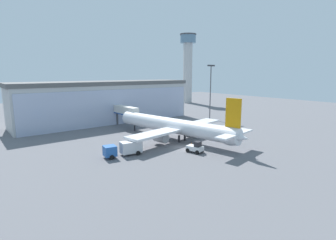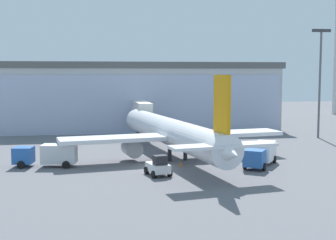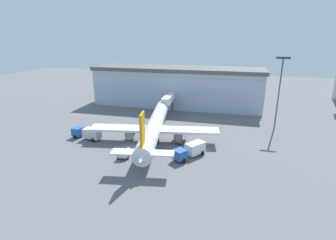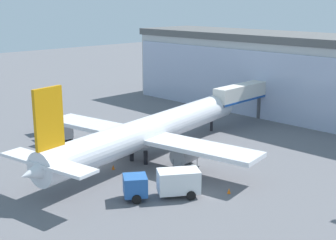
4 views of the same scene
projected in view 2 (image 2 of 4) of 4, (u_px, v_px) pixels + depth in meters
The scene contains 11 objects.
ground at pixel (156, 167), 54.78m from camera, with size 240.00×240.00×0.00m, color slate.
terminal_building at pixel (134, 96), 91.81m from camera, with size 57.37×15.34×13.10m.
jet_bridge at pixel (141, 109), 81.03m from camera, with size 2.86×12.35×6.13m.
apron_light_mast at pixel (320, 74), 78.89m from camera, with size 3.20×0.40×18.37m.
airplane at pixel (172, 133), 60.58m from camera, with size 29.45×37.53×10.85m.
catering_truck at pixel (48, 154), 55.06m from camera, with size 7.51×3.23×2.65m.
fuel_truck at pixel (261, 154), 55.64m from camera, with size 5.86×7.30×2.65m.
baggage_cart at pixel (219, 153), 61.59m from camera, with size 1.91×2.97×1.50m.
pushback_tug at pixel (158, 167), 50.32m from camera, with size 2.87×3.56×2.30m.
safety_cone_nose at pixel (181, 164), 55.45m from camera, with size 0.36×0.36×0.55m, color orange.
safety_cone_wingtip at pixel (275, 155), 61.39m from camera, with size 0.36×0.36×0.55m, color orange.
Camera 2 is at (-5.92, -53.65, 11.00)m, focal length 50.00 mm.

